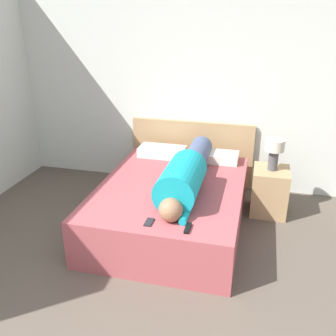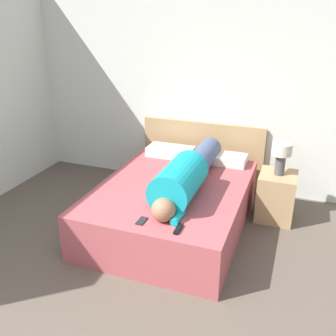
# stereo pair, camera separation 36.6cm
# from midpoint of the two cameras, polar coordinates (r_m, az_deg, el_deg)

# --- Properties ---
(wall_back) EXTENTS (6.16, 0.06, 2.60)m
(wall_back) POSITION_cam_midpoint_polar(r_m,az_deg,el_deg) (4.74, 10.19, 11.90)
(wall_back) COLOR silver
(wall_back) RESTS_ON ground_plane
(bed) EXTENTS (1.48, 1.95, 0.49)m
(bed) POSITION_cam_midpoint_polar(r_m,az_deg,el_deg) (4.02, 3.35, -5.80)
(bed) COLOR #A84C51
(bed) RESTS_ON ground_plane
(headboard) EXTENTS (1.60, 0.04, 0.86)m
(headboard) POSITION_cam_midpoint_polar(r_m,az_deg,el_deg) (4.94, 7.28, 2.04)
(headboard) COLOR tan
(headboard) RESTS_ON ground_plane
(nightstand) EXTENTS (0.40, 0.44, 0.53)m
(nightstand) POSITION_cam_midpoint_polar(r_m,az_deg,el_deg) (4.39, 18.48, -4.14)
(nightstand) COLOR tan
(nightstand) RESTS_ON ground_plane
(table_lamp) EXTENTS (0.21, 0.21, 0.35)m
(table_lamp) POSITION_cam_midpoint_polar(r_m,az_deg,el_deg) (4.20, 19.32, 1.98)
(table_lamp) COLOR #4C4C51
(table_lamp) RESTS_ON nightstand
(person_lying) EXTENTS (0.38, 1.74, 0.38)m
(person_lying) POSITION_cam_midpoint_polar(r_m,az_deg,el_deg) (3.75, 5.65, -1.10)
(person_lying) COLOR #936B4C
(person_lying) RESTS_ON bed
(pillow_near_headboard) EXTENTS (0.57, 0.29, 0.11)m
(pillow_near_headboard) POSITION_cam_midpoint_polar(r_m,az_deg,el_deg) (4.68, 2.65, 2.49)
(pillow_near_headboard) COLOR silver
(pillow_near_headboard) RESTS_ON bed
(pillow_second) EXTENTS (0.54, 0.29, 0.10)m
(pillow_second) POSITION_cam_midpoint_polar(r_m,az_deg,el_deg) (4.53, 10.71, 1.36)
(pillow_second) COLOR silver
(pillow_second) RESTS_ON bed
(tv_remote) EXTENTS (0.04, 0.15, 0.02)m
(tv_remote) POSITION_cam_midpoint_polar(r_m,az_deg,el_deg) (3.14, 4.96, -9.35)
(tv_remote) COLOR black
(tv_remote) RESTS_ON bed
(cell_phone) EXTENTS (0.06, 0.13, 0.01)m
(cell_phone) POSITION_cam_midpoint_polar(r_m,az_deg,el_deg) (3.25, -0.80, -8.15)
(cell_phone) COLOR black
(cell_phone) RESTS_ON bed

